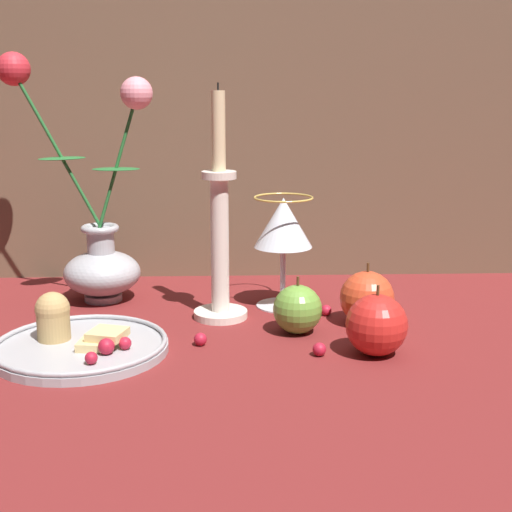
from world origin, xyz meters
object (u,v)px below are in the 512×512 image
object	(u,v)px
wine_glass	(283,227)
plate_with_pastries	(78,341)
apple_at_table_edge	(377,325)
apple_near_glass	(297,309)
apple_beside_vase	(367,298)
candlestick	(220,239)
vase	(97,237)

from	to	relation	value
wine_glass	plate_with_pastries	bearing A→B (deg)	-145.62
apple_at_table_edge	apple_near_glass	bearing A→B (deg)	135.81
wine_glass	apple_beside_vase	bearing A→B (deg)	-38.90
candlestick	apple_at_table_edge	bearing A→B (deg)	-38.64
plate_with_pastries	apple_near_glass	size ratio (longest dim) A/B	2.76
wine_glass	apple_at_table_edge	xyz separation A→B (m)	(0.10, -0.20, -0.08)
vase	apple_at_table_edge	bearing A→B (deg)	-32.81
vase	apple_beside_vase	bearing A→B (deg)	-18.21
apple_near_glass	apple_at_table_edge	xyz separation A→B (m)	(0.09, -0.08, 0.01)
plate_with_pastries	apple_near_glass	distance (m)	0.28
apple_beside_vase	candlestick	bearing A→B (deg)	169.59
apple_beside_vase	apple_near_glass	xyz separation A→B (m)	(-0.10, -0.03, -0.00)
plate_with_pastries	apple_beside_vase	xyz separation A→B (m)	(0.37, 0.09, 0.02)
candlestick	plate_with_pastries	bearing A→B (deg)	-143.07
apple_beside_vase	vase	bearing A→B (deg)	161.79
vase	wine_glass	xyz separation A→B (m)	(0.27, -0.04, 0.02)
apple_beside_vase	apple_near_glass	size ratio (longest dim) A/B	1.12
candlestick	apple_near_glass	xyz separation A→B (m)	(0.10, -0.07, -0.08)
vase	apple_beside_vase	xyz separation A→B (m)	(0.38, -0.13, -0.06)
vase	candlestick	bearing A→B (deg)	-25.92
vase	plate_with_pastries	bearing A→B (deg)	-86.84
wine_glass	apple_at_table_edge	size ratio (longest dim) A/B	1.88
plate_with_pastries	apple_beside_vase	distance (m)	0.38
apple_near_glass	apple_at_table_edge	world-z (taller)	apple_at_table_edge
plate_with_pastries	wine_glass	size ratio (longest dim) A/B	1.30
wine_glass	vase	bearing A→B (deg)	171.95
plate_with_pastries	candlestick	xyz separation A→B (m)	(0.17, 0.13, 0.10)
wine_glass	candlestick	size ratio (longest dim) A/B	0.51
apple_near_glass	apple_beside_vase	bearing A→B (deg)	16.93
candlestick	apple_beside_vase	size ratio (longest dim) A/B	3.74
vase	apple_beside_vase	world-z (taller)	vase
wine_glass	apple_at_table_edge	distance (m)	0.24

